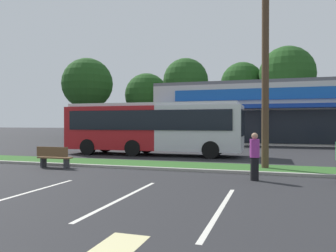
# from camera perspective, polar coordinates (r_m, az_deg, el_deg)

# --- Properties ---
(grass_median) EXTENTS (56.00, 2.20, 0.12)m
(grass_median) POSITION_cam_1_polar(r_m,az_deg,el_deg) (15.54, 1.59, -6.71)
(grass_median) COLOR #2D5B23
(grass_median) RESTS_ON ground_plane
(curb_lip) EXTENTS (56.00, 0.24, 0.12)m
(curb_lip) POSITION_cam_1_polar(r_m,az_deg,el_deg) (14.38, 0.25, -7.30)
(curb_lip) COLOR #99968C
(curb_lip) RESTS_ON ground_plane
(parking_stripe_0) EXTENTS (0.12, 4.80, 0.01)m
(parking_stripe_0) POSITION_cam_1_polar(r_m,az_deg,el_deg) (10.57, -23.39, -10.50)
(parking_stripe_0) COLOR silver
(parking_stripe_0) RESTS_ON ground_plane
(parking_stripe_1) EXTENTS (0.12, 4.80, 0.01)m
(parking_stripe_1) POSITION_cam_1_polar(r_m,az_deg,el_deg) (9.29, -7.72, -12.00)
(parking_stripe_1) COLOR silver
(parking_stripe_1) RESTS_ON ground_plane
(parking_stripe_2) EXTENTS (0.12, 4.80, 0.01)m
(parking_stripe_2) POSITION_cam_1_polar(r_m,az_deg,el_deg) (8.19, 8.86, -13.72)
(parking_stripe_2) COLOR silver
(parking_stripe_2) RESTS_ON ground_plane
(lot_arrow) EXTENTS (0.70, 1.60, 0.01)m
(lot_arrow) POSITION_cam_1_polar(r_m,az_deg,el_deg) (5.74, -9.41, -20.01)
(lot_arrow) COLOR beige
(lot_arrow) RESTS_ON ground_plane
(storefront_building) EXTENTS (22.52, 14.24, 5.88)m
(storefront_building) POSITION_cam_1_polar(r_m,az_deg,el_deg) (37.29, 17.52, 1.92)
(storefront_building) COLOR beige
(storefront_building) RESTS_ON ground_plane
(tree_far_left) EXTENTS (7.40, 7.40, 11.48)m
(tree_far_left) POSITION_cam_1_polar(r_m,az_deg,el_deg) (51.02, -13.47, 6.97)
(tree_far_left) COLOR #473323
(tree_far_left) RESTS_ON ground_plane
(tree_left) EXTENTS (6.54, 6.54, 9.48)m
(tree_left) POSITION_cam_1_polar(r_m,az_deg,el_deg) (51.02, -3.63, 5.22)
(tree_left) COLOR #473323
(tree_left) RESTS_ON ground_plane
(tree_mid_left) EXTENTS (6.06, 6.06, 10.72)m
(tree_mid_left) POSITION_cam_1_polar(r_m,az_deg,el_deg) (45.79, 3.00, 7.60)
(tree_mid_left) COLOR #473323
(tree_mid_left) RESTS_ON ground_plane
(tree_mid) EXTENTS (5.68, 5.68, 10.12)m
(tree_mid) POSITION_cam_1_polar(r_m,az_deg,el_deg) (46.35, 12.44, 6.99)
(tree_mid) COLOR #473323
(tree_mid) RESTS_ON ground_plane
(tree_mid_right) EXTENTS (6.77, 6.77, 11.41)m
(tree_mid_right) POSITION_cam_1_polar(r_m,az_deg,el_deg) (44.24, 19.51, 8.28)
(tree_mid_right) COLOR #473323
(tree_mid_right) RESTS_ON ground_plane
(utility_pole) EXTENTS (3.05, 2.40, 10.76)m
(utility_pole) POSITION_cam_1_polar(r_m,az_deg,el_deg) (15.30, 15.62, 14.55)
(utility_pole) COLOR #4C3826
(utility_pole) RESTS_ON ground_plane
(city_bus) EXTENTS (11.21, 2.76, 3.25)m
(city_bus) POSITION_cam_1_polar(r_m,az_deg,el_deg) (21.21, -2.64, -0.16)
(city_bus) COLOR #AD191E
(city_bus) RESTS_ON ground_plane
(bus_stop_bench) EXTENTS (1.60, 0.45, 0.95)m
(bus_stop_bench) POSITION_cam_1_polar(r_m,az_deg,el_deg) (16.05, -18.74, -4.92)
(bus_stop_bench) COLOR brown
(bus_stop_bench) RESTS_ON ground_plane
(pedestrian_by_pole) EXTENTS (0.34, 0.34, 1.67)m
(pedestrian_by_pole) POSITION_cam_1_polar(r_m,az_deg,el_deg) (12.23, 14.43, -5.02)
(pedestrian_by_pole) COLOR black
(pedestrian_by_pole) RESTS_ON ground_plane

